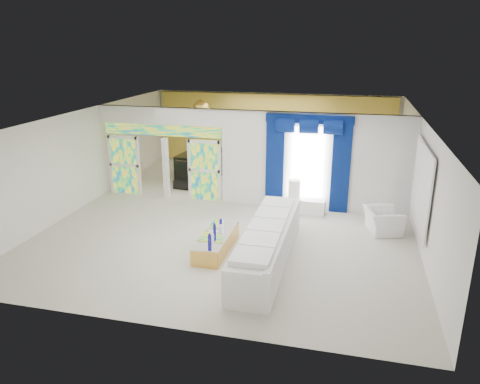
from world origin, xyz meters
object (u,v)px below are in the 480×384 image
(console_table, at_px, (303,206))
(coffee_table, at_px, (216,243))
(white_sofa, at_px, (267,246))
(armchair, at_px, (383,221))
(grand_piano, at_px, (201,165))

(console_table, bearing_deg, coffee_table, -119.56)
(white_sofa, height_order, armchair, white_sofa)
(coffee_table, xyz_separation_m, armchair, (4.09, 2.22, 0.11))
(armchair, distance_m, grand_piano, 7.63)
(console_table, height_order, armchair, armchair)
(white_sofa, bearing_deg, console_table, 83.00)
(coffee_table, relative_size, grand_piano, 1.07)
(coffee_table, bearing_deg, white_sofa, -12.53)
(white_sofa, xyz_separation_m, grand_piano, (-3.79, 6.49, 0.04))
(armchair, height_order, grand_piano, grand_piano)
(white_sofa, relative_size, grand_piano, 2.40)
(coffee_table, bearing_deg, grand_piano, 111.50)
(armchair, bearing_deg, grand_piano, 42.96)
(console_table, bearing_deg, grand_piano, 145.10)
(coffee_table, height_order, console_table, coffee_table)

